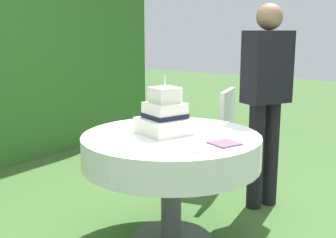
# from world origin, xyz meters

# --- Properties ---
(cake_table) EXTENTS (1.16, 1.16, 0.74)m
(cake_table) POSITION_xyz_m (0.00, 0.00, 0.63)
(cake_table) COLOR #4C4C51
(cake_table) RESTS_ON ground_plane
(wedding_cake) EXTENTS (0.38, 0.38, 0.38)m
(wedding_cake) POSITION_xyz_m (0.02, 0.06, 0.86)
(wedding_cake) COLOR white
(wedding_cake) RESTS_ON cake_table
(serving_plate_near) EXTENTS (0.14, 0.14, 0.01)m
(serving_plate_near) POSITION_xyz_m (-0.20, -0.34, 0.75)
(serving_plate_near) COLOR white
(serving_plate_near) RESTS_ON cake_table
(serving_plate_far) EXTENTS (0.15, 0.15, 0.01)m
(serving_plate_far) POSITION_xyz_m (-0.12, 0.39, 0.75)
(serving_plate_far) COLOR white
(serving_plate_far) RESTS_ON cake_table
(napkin_stack) EXTENTS (0.20, 0.20, 0.01)m
(napkin_stack) POSITION_xyz_m (-0.01, -0.39, 0.74)
(napkin_stack) COLOR #6B4C60
(napkin_stack) RESTS_ON cake_table
(garden_chair) EXTENTS (0.49, 0.49, 0.89)m
(garden_chair) POSITION_xyz_m (1.10, 0.28, 0.54)
(garden_chair) COLOR white
(garden_chair) RESTS_ON ground_plane
(standing_person) EXTENTS (0.41, 0.34, 1.60)m
(standing_person) POSITION_xyz_m (0.92, -0.25, 0.93)
(standing_person) COLOR black
(standing_person) RESTS_ON ground_plane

